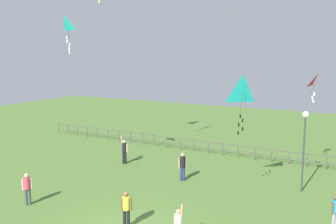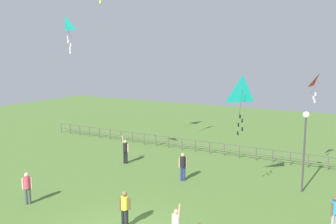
{
  "view_description": "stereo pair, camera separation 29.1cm",
  "coord_description": "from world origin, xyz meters",
  "px_view_note": "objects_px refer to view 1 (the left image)",
  "views": [
    {
      "loc": [
        8.93,
        -12.3,
        7.68
      ],
      "look_at": [
        -1.27,
        6.05,
        4.42
      ],
      "focal_mm": 40.11,
      "sensor_mm": 36.0,
      "label": 1
    },
    {
      "loc": [
        9.18,
        -12.16,
        7.68
      ],
      "look_at": [
        -1.27,
        6.05,
        4.42
      ],
      "focal_mm": 40.11,
      "sensor_mm": 36.0,
      "label": 2
    }
  ],
  "objects_px": {
    "lamppost": "(305,134)",
    "person_5": "(179,224)",
    "person_0": "(335,210)",
    "person_6": "(183,165)",
    "person_1": "(126,207)",
    "kite_0": "(243,91)",
    "kite_1": "(65,25)",
    "person_3": "(124,150)",
    "kite_2": "(318,82)",
    "person_2": "(27,187)"
  },
  "relations": [
    {
      "from": "person_6",
      "to": "kite_0",
      "type": "bearing_deg",
      "value": -18.73
    },
    {
      "from": "kite_2",
      "to": "person_5",
      "type": "bearing_deg",
      "value": -106.39
    },
    {
      "from": "person_5",
      "to": "kite_2",
      "type": "relative_size",
      "value": 1.05
    },
    {
      "from": "kite_1",
      "to": "kite_2",
      "type": "distance_m",
      "value": 15.59
    },
    {
      "from": "person_0",
      "to": "person_3",
      "type": "bearing_deg",
      "value": 164.89
    },
    {
      "from": "lamppost",
      "to": "person_5",
      "type": "bearing_deg",
      "value": -110.41
    },
    {
      "from": "person_0",
      "to": "person_6",
      "type": "distance_m",
      "value": 9.14
    },
    {
      "from": "lamppost",
      "to": "kite_0",
      "type": "height_order",
      "value": "kite_0"
    },
    {
      "from": "person_0",
      "to": "person_5",
      "type": "bearing_deg",
      "value": -139.52
    },
    {
      "from": "person_1",
      "to": "kite_0",
      "type": "relative_size",
      "value": 0.54
    },
    {
      "from": "person_0",
      "to": "kite_1",
      "type": "bearing_deg",
      "value": -179.4
    },
    {
      "from": "person_2",
      "to": "person_3",
      "type": "bearing_deg",
      "value": 89.73
    },
    {
      "from": "person_6",
      "to": "kite_2",
      "type": "xyz_separation_m",
      "value": [
        6.85,
        4.49,
        5.03
      ]
    },
    {
      "from": "person_2",
      "to": "kite_1",
      "type": "distance_m",
      "value": 9.64
    },
    {
      "from": "person_1",
      "to": "lamppost",
      "type": "bearing_deg",
      "value": 54.66
    },
    {
      "from": "person_3",
      "to": "kite_0",
      "type": "xyz_separation_m",
      "value": [
        9.31,
        -2.61,
        4.83
      ]
    },
    {
      "from": "person_3",
      "to": "person_6",
      "type": "bearing_deg",
      "value": -13.21
    },
    {
      "from": "person_3",
      "to": "kite_2",
      "type": "distance_m",
      "value": 13.47
    },
    {
      "from": "person_5",
      "to": "kite_1",
      "type": "xyz_separation_m",
      "value": [
        -9.99,
        4.41,
        8.48
      ]
    },
    {
      "from": "person_0",
      "to": "kite_0",
      "type": "height_order",
      "value": "kite_0"
    },
    {
      "from": "person_0",
      "to": "kite_1",
      "type": "distance_m",
      "value": 17.53
    },
    {
      "from": "person_0",
      "to": "person_2",
      "type": "bearing_deg",
      "value": -161.73
    },
    {
      "from": "person_0",
      "to": "kite_2",
      "type": "height_order",
      "value": "kite_2"
    },
    {
      "from": "person_2",
      "to": "person_5",
      "type": "xyz_separation_m",
      "value": [
        8.69,
        0.07,
        -0.04
      ]
    },
    {
      "from": "person_0",
      "to": "lamppost",
      "type": "bearing_deg",
      "value": 116.41
    },
    {
      "from": "lamppost",
      "to": "person_6",
      "type": "xyz_separation_m",
      "value": [
        -6.69,
        -1.65,
        -2.32
      ]
    },
    {
      "from": "person_6",
      "to": "kite_1",
      "type": "height_order",
      "value": "kite_1"
    },
    {
      "from": "person_0",
      "to": "person_6",
      "type": "height_order",
      "value": "person_6"
    },
    {
      "from": "person_0",
      "to": "person_5",
      "type": "distance_m",
      "value": 7.03
    },
    {
      "from": "kite_1",
      "to": "lamppost",
      "type": "bearing_deg",
      "value": 18.22
    },
    {
      "from": "person_3",
      "to": "kite_2",
      "type": "relative_size",
      "value": 1.14
    },
    {
      "from": "person_1",
      "to": "person_2",
      "type": "distance_m",
      "value": 5.94
    },
    {
      "from": "person_0",
      "to": "kite_0",
      "type": "relative_size",
      "value": 0.51
    },
    {
      "from": "lamppost",
      "to": "person_0",
      "type": "relative_size",
      "value": 2.88
    },
    {
      "from": "person_3",
      "to": "kite_1",
      "type": "bearing_deg",
      "value": -108.8
    },
    {
      "from": "lamppost",
      "to": "person_1",
      "type": "bearing_deg",
      "value": -125.34
    },
    {
      "from": "person_1",
      "to": "person_5",
      "type": "bearing_deg",
      "value": -5.71
    },
    {
      "from": "lamppost",
      "to": "person_3",
      "type": "bearing_deg",
      "value": -177.97
    },
    {
      "from": "lamppost",
      "to": "person_3",
      "type": "xyz_separation_m",
      "value": [
        -11.91,
        -0.42,
        -2.31
      ]
    },
    {
      "from": "person_5",
      "to": "kite_0",
      "type": "bearing_deg",
      "value": 83.47
    },
    {
      "from": "kite_1",
      "to": "kite_2",
      "type": "height_order",
      "value": "kite_1"
    },
    {
      "from": "kite_0",
      "to": "kite_1",
      "type": "height_order",
      "value": "kite_1"
    },
    {
      "from": "person_6",
      "to": "kite_2",
      "type": "bearing_deg",
      "value": 33.29
    },
    {
      "from": "person_2",
      "to": "person_3",
      "type": "height_order",
      "value": "person_3"
    },
    {
      "from": "lamppost",
      "to": "kite_1",
      "type": "height_order",
      "value": "kite_1"
    },
    {
      "from": "person_0",
      "to": "person_6",
      "type": "bearing_deg",
      "value": 163.77
    },
    {
      "from": "person_2",
      "to": "person_5",
      "type": "height_order",
      "value": "person_5"
    },
    {
      "from": "person_1",
      "to": "person_2",
      "type": "bearing_deg",
      "value": -176.68
    },
    {
      "from": "kite_0",
      "to": "person_6",
      "type": "bearing_deg",
      "value": 161.27
    },
    {
      "from": "lamppost",
      "to": "kite_2",
      "type": "relative_size",
      "value": 2.61
    }
  ]
}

